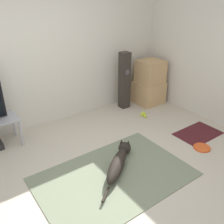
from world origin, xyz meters
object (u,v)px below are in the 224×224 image
object	(u,v)px
dog	(119,161)
cardboard_box_lower	(149,92)
tennis_ball_loose_on_carpet	(142,115)
tennis_ball_near_speaker	(145,116)
frisbee	(202,148)
floor_speaker	(124,81)
cardboard_box_upper	(150,71)
tennis_ball_by_boxes	(144,113)

from	to	relation	value
dog	cardboard_box_lower	world-z (taller)	cardboard_box_lower
dog	cardboard_box_lower	size ratio (longest dim) A/B	1.66
cardboard_box_lower	tennis_ball_loose_on_carpet	distance (m)	0.73
tennis_ball_near_speaker	frisbee	bearing A→B (deg)	-89.45
frisbee	tennis_ball_loose_on_carpet	world-z (taller)	tennis_ball_loose_on_carpet
dog	tennis_ball_loose_on_carpet	size ratio (longest dim) A/B	14.16
frisbee	tennis_ball_near_speaker	bearing A→B (deg)	90.55
tennis_ball_near_speaker	tennis_ball_loose_on_carpet	world-z (taller)	same
tennis_ball_near_speaker	floor_speaker	bearing A→B (deg)	92.10
floor_speaker	tennis_ball_near_speaker	world-z (taller)	floor_speaker
frisbee	tennis_ball_loose_on_carpet	xyz separation A→B (m)	(-0.02, 1.38, 0.02)
dog	cardboard_box_upper	world-z (taller)	cardboard_box_upper
cardboard_box_lower	tennis_ball_loose_on_carpet	size ratio (longest dim) A/B	8.54
frisbee	tennis_ball_loose_on_carpet	bearing A→B (deg)	90.88
cardboard_box_lower	floor_speaker	size ratio (longest dim) A/B	0.49
tennis_ball_by_boxes	tennis_ball_loose_on_carpet	size ratio (longest dim) A/B	1.00
cardboard_box_lower	cardboard_box_upper	size ratio (longest dim) A/B	1.11
frisbee	floor_speaker	bearing A→B (deg)	91.06
cardboard_box_upper	floor_speaker	size ratio (longest dim) A/B	0.44
tennis_ball_loose_on_carpet	frisbee	bearing A→B (deg)	-89.12
dog	cardboard_box_upper	size ratio (longest dim) A/B	1.84
cardboard_box_upper	tennis_ball_by_boxes	xyz separation A→B (m)	(-0.49, -0.39, -0.67)
frisbee	cardboard_box_upper	world-z (taller)	cardboard_box_upper
frisbee	cardboard_box_lower	world-z (taller)	cardboard_box_lower
tennis_ball_near_speaker	cardboard_box_lower	bearing A→B (deg)	42.35
cardboard_box_lower	cardboard_box_upper	world-z (taller)	cardboard_box_upper
dog	tennis_ball_by_boxes	bearing A→B (deg)	36.06
cardboard_box_lower	cardboard_box_upper	xyz separation A→B (m)	(0.01, -0.00, 0.47)
dog	tennis_ball_by_boxes	xyz separation A→B (m)	(1.41, 1.03, -0.08)
tennis_ball_by_boxes	tennis_ball_loose_on_carpet	world-z (taller)	same
floor_speaker	frisbee	bearing A→B (deg)	-88.94
tennis_ball_near_speaker	cardboard_box_upper	bearing A→B (deg)	41.70
cardboard_box_upper	floor_speaker	world-z (taller)	floor_speaker
frisbee	tennis_ball_near_speaker	distance (m)	1.30
tennis_ball_by_boxes	floor_speaker	bearing A→B (deg)	99.99
tennis_ball_by_boxes	tennis_ball_near_speaker	xyz separation A→B (m)	(-0.07, -0.11, 0.00)
frisbee	cardboard_box_lower	xyz separation A→B (m)	(0.54, 1.80, 0.22)
cardboard_box_upper	tennis_ball_loose_on_carpet	size ratio (longest dim) A/B	7.67
cardboard_box_upper	tennis_ball_loose_on_carpet	xyz separation A→B (m)	(-0.57, -0.42, -0.67)
dog	tennis_ball_by_boxes	size ratio (longest dim) A/B	14.16
cardboard_box_upper	tennis_ball_near_speaker	xyz separation A→B (m)	(-0.56, -0.50, -0.67)
dog	frisbee	distance (m)	1.41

